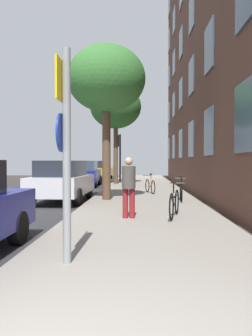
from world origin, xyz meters
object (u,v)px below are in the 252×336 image
object	(u,v)px
bicycle_0	(174,203)
bicycle_2	(150,185)
car_2	(85,173)
car_3	(100,170)
pedestrian_0	(129,183)
traffic_light	(119,149)
tree_far	(116,107)
tree_near	(106,80)
sign_post	(65,140)
car_1	(62,181)
bicycle_1	(181,191)

from	to	relation	value
bicycle_0	bicycle_2	world-z (taller)	bicycle_0
car_2	car_3	xyz separation A→B (m)	(0.05, 8.34, -0.00)
bicycle_2	pedestrian_0	bearing A→B (deg)	-96.32
traffic_light	car_2	size ratio (longest dim) A/B	0.79
pedestrian_0	car_2	bearing A→B (deg)	104.13
tree_far	tree_near	bearing A→B (deg)	-88.21
pedestrian_0	traffic_light	bearing A→B (deg)	94.52
sign_post	car_1	distance (m)	8.65
traffic_light	bicycle_0	world-z (taller)	traffic_light
bicycle_2	traffic_light	bearing A→B (deg)	103.75
bicycle_0	bicycle_1	distance (m)	3.85
tree_far	car_2	distance (m)	4.79
tree_far	car_2	size ratio (longest dim) A/B	1.52
sign_post	car_2	world-z (taller)	sign_post
bicycle_0	tree_far	bearing A→B (deg)	100.50
tree_far	car_1	size ratio (longest dim) A/B	1.55
bicycle_0	pedestrian_0	xyz separation A→B (m)	(-1.20, -0.17, 0.52)
bicycle_2	car_3	size ratio (longest dim) A/B	0.39
car_1	bicycle_0	bearing A→B (deg)	-46.94
bicycle_1	car_2	world-z (taller)	car_2
bicycle_1	pedestrian_0	distance (m)	4.41
tree_near	car_1	distance (m)	4.27
sign_post	car_3	bearing A→B (deg)	95.37
bicycle_1	pedestrian_0	size ratio (longest dim) A/B	1.03
bicycle_0	pedestrian_0	world-z (taller)	pedestrian_0
tree_far	car_2	xyz separation A→B (m)	(-1.91, -0.88, -4.30)
bicycle_1	bicycle_2	size ratio (longest dim) A/B	1.06
traffic_light	tree_far	xyz separation A→B (m)	(-0.10, -1.41, 2.72)
tree_far	bicycle_0	bearing A→B (deg)	-79.50
tree_near	bicycle_2	world-z (taller)	tree_near
traffic_light	bicycle_2	size ratio (longest dim) A/B	2.17
sign_post	tree_far	xyz separation A→B (m)	(-0.49, 17.57, 3.23)
tree_near	car_2	distance (m)	9.57
tree_near	car_1	xyz separation A→B (m)	(-1.75, 0.13, -3.89)
traffic_light	car_3	distance (m)	6.56
tree_near	tree_far	world-z (taller)	tree_far
sign_post	car_1	world-z (taller)	sign_post
tree_far	bicycle_2	world-z (taller)	tree_far
car_1	tree_near	bearing A→B (deg)	-4.26
tree_near	bicycle_0	size ratio (longest dim) A/B	3.39
pedestrian_0	car_2	world-z (taller)	pedestrian_0
sign_post	tree_far	size ratio (longest dim) A/B	0.48
bicycle_0	car_3	xyz separation A→B (m)	(-4.36, 20.89, 0.33)
pedestrian_0	car_3	distance (m)	21.30
bicycle_2	pedestrian_0	xyz separation A→B (m)	(-0.78, -6.99, 0.55)
car_2	car_3	size ratio (longest dim) A/B	1.06
traffic_light	car_1	world-z (taller)	traffic_light
tree_far	bicycle_1	size ratio (longest dim) A/B	3.96
car_1	pedestrian_0	bearing A→B (deg)	-58.02
bicycle_0	car_2	world-z (taller)	car_2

